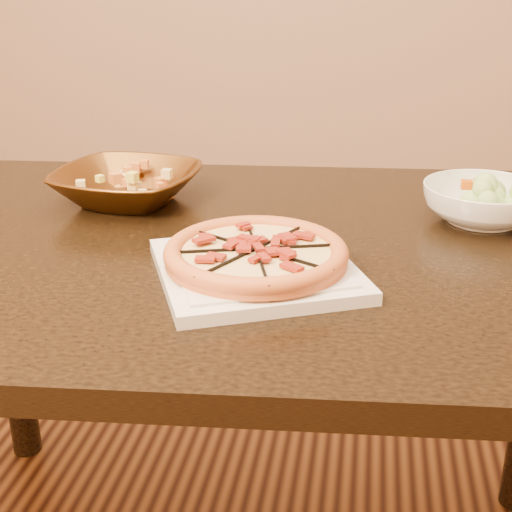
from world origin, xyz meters
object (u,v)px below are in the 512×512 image
object	(u,v)px
plate	(256,269)
pizza	(256,253)
dining_table	(225,299)
bronze_bowl	(127,186)
salad_bowl	(483,203)

from	to	relation	value
plate	pizza	world-z (taller)	pizza
plate	pizza	xyz separation A→B (m)	(-0.00, 0.00, 0.02)
dining_table	bronze_bowl	size ratio (longest dim) A/B	5.67
dining_table	bronze_bowl	world-z (taller)	bronze_bowl
plate	dining_table	bearing A→B (deg)	118.64
pizza	salad_bowl	size ratio (longest dim) A/B	1.27
dining_table	pizza	xyz separation A→B (m)	(0.07, -0.13, 0.14)
pizza	salad_bowl	world-z (taller)	salad_bowl
dining_table	plate	size ratio (longest dim) A/B	4.13
dining_table	plate	xyz separation A→B (m)	(0.07, -0.13, 0.12)
salad_bowl	dining_table	bearing A→B (deg)	-160.15
dining_table	salad_bowl	world-z (taller)	salad_bowl
pizza	salad_bowl	bearing A→B (deg)	40.00
pizza	salad_bowl	distance (m)	0.44
dining_table	pizza	world-z (taller)	pizza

